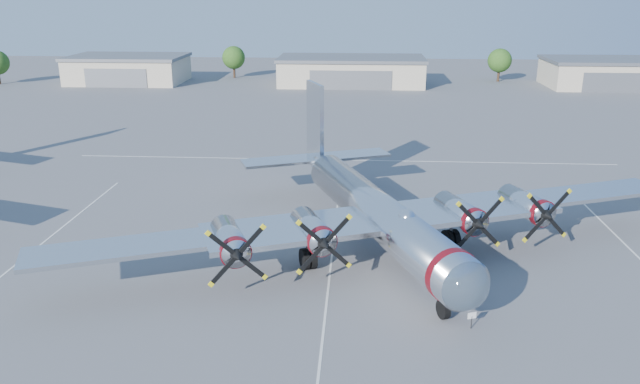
# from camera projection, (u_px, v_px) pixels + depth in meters

# --- Properties ---
(ground) EXTENTS (260.00, 260.00, 0.00)m
(ground) POSITION_uv_depth(u_px,v_px,m) (333.00, 249.00, 46.15)
(ground) COLOR #555558
(ground) RESTS_ON ground
(parking_lines) EXTENTS (60.00, 50.08, 0.01)m
(parking_lines) POSITION_uv_depth(u_px,v_px,m) (332.00, 259.00, 44.49)
(parking_lines) COLOR silver
(parking_lines) RESTS_ON ground
(hangar_west) EXTENTS (22.60, 14.60, 5.40)m
(hangar_west) POSITION_uv_depth(u_px,v_px,m) (128.00, 69.00, 125.70)
(hangar_west) COLOR #C2B39A
(hangar_west) RESTS_ON ground
(hangar_center) EXTENTS (28.60, 14.60, 5.40)m
(hangar_center) POSITION_uv_depth(u_px,v_px,m) (351.00, 71.00, 122.97)
(hangar_center) COLOR #C2B39A
(hangar_center) RESTS_ON ground
(hangar_east) EXTENTS (20.60, 14.60, 5.40)m
(hangar_east) POSITION_uv_depth(u_px,v_px,m) (600.00, 73.00, 120.06)
(hangar_east) COLOR #C2B39A
(hangar_east) RESTS_ON ground
(tree_west) EXTENTS (4.80, 4.80, 6.64)m
(tree_west) POSITION_uv_depth(u_px,v_px,m) (234.00, 58.00, 131.63)
(tree_west) COLOR #382619
(tree_west) RESTS_ON ground
(tree_east) EXTENTS (4.80, 4.80, 6.64)m
(tree_east) POSITION_uv_depth(u_px,v_px,m) (500.00, 61.00, 126.40)
(tree_east) COLOR #382619
(tree_east) RESTS_ON ground
(main_bomber_b29) EXTENTS (55.26, 47.02, 10.34)m
(main_bomber_b29) POSITION_uv_depth(u_px,v_px,m) (371.00, 247.00, 46.43)
(main_bomber_b29) COLOR silver
(main_bomber_b29) RESTS_ON ground
(info_placard) EXTENTS (0.51, 0.22, 1.01)m
(info_placard) POSITION_uv_depth(u_px,v_px,m) (472.00, 317.00, 35.23)
(info_placard) COLOR black
(info_placard) RESTS_ON ground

